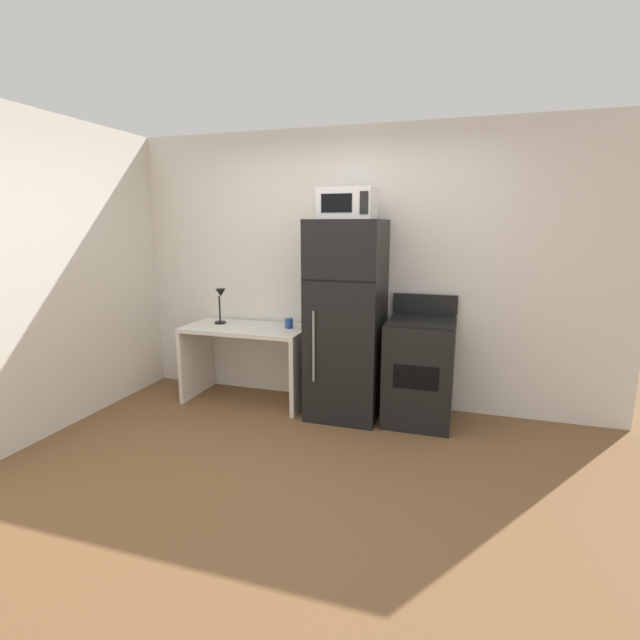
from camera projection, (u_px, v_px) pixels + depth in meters
name	position (u px, v px, depth m)	size (l,w,h in m)	color
ground_plane	(286.00, 484.00, 3.15)	(12.00, 12.00, 0.00)	brown
wall_back_white	(349.00, 269.00, 4.48)	(5.00, 0.10, 2.60)	silver
wall_left_brick	(14.00, 281.00, 3.54)	(0.10, 4.00, 2.60)	silver
desk	(247.00, 349.00, 4.56)	(1.19, 0.60, 0.75)	silver
desk_lamp	(221.00, 300.00, 4.59)	(0.14, 0.12, 0.35)	black
coffee_mug	(289.00, 323.00, 4.45)	(0.08, 0.08, 0.10)	#264C99
refrigerator	(347.00, 320.00, 4.17)	(0.63, 0.68, 1.76)	black
microwave	(347.00, 204.00, 3.95)	(0.46, 0.35, 0.26)	silver
oven_range	(419.00, 370.00, 4.09)	(0.58, 0.61, 1.10)	black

